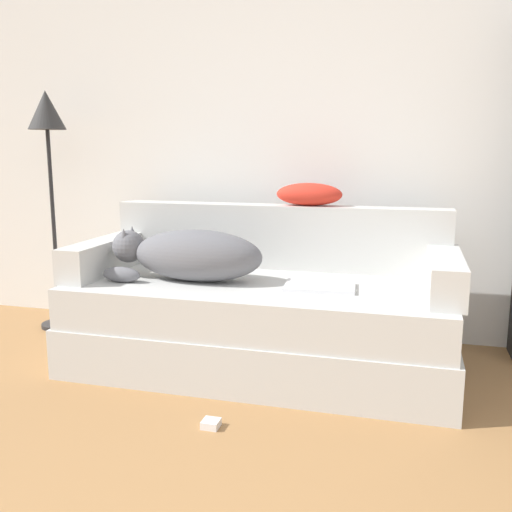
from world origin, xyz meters
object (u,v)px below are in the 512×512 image
object	(u,v)px
power_adapter	(211,424)
dog	(190,255)
floor_lamp	(48,138)
laptop	(320,287)
couch	(261,325)
throw_pillow	(309,194)

from	to	relation	value
power_adapter	dog	bearing A→B (deg)	117.89
floor_lamp	laptop	bearing A→B (deg)	-12.54
couch	dog	distance (m)	0.51
couch	floor_lamp	bearing A→B (deg)	167.08
throw_pillow	dog	bearing A→B (deg)	-139.83
laptop	floor_lamp	xyz separation A→B (m)	(-1.72, 0.38, 0.72)
dog	power_adapter	xyz separation A→B (m)	(0.33, -0.63, -0.57)
throw_pillow	floor_lamp	distance (m)	1.61
floor_lamp	power_adapter	bearing A→B (deg)	-36.19
couch	dog	xyz separation A→B (m)	(-0.36, -0.06, 0.36)
couch	throw_pillow	distance (m)	0.77
floor_lamp	dog	bearing A→B (deg)	-20.19
laptop	floor_lamp	distance (m)	1.90
laptop	floor_lamp	bearing A→B (deg)	162.55
couch	laptop	world-z (taller)	laptop
dog	floor_lamp	distance (m)	1.27
laptop	power_adapter	xyz separation A→B (m)	(-0.33, -0.63, -0.45)
laptop	throw_pillow	size ratio (longest dim) A/B	0.97
floor_lamp	couch	bearing A→B (deg)	-12.92
dog	throw_pillow	distance (m)	0.75
dog	throw_pillow	world-z (taller)	throw_pillow
dog	laptop	world-z (taller)	dog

